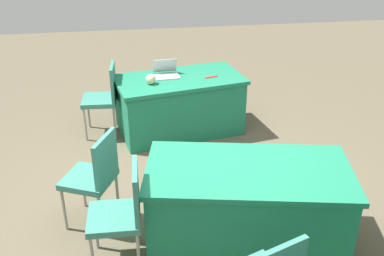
{
  "coord_description": "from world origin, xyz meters",
  "views": [
    {
      "loc": [
        0.51,
        3.72,
        2.9
      ],
      "look_at": [
        -0.05,
        -0.12,
        0.9
      ],
      "focal_mm": 42.38,
      "sensor_mm": 36.0,
      "label": 1
    }
  ],
  "objects": [
    {
      "name": "yarn_ball",
      "position": [
        0.24,
        -1.63,
        0.84
      ],
      "size": [
        0.13,
        0.13,
        0.13
      ],
      "primitive_type": "sphere",
      "color": "beige",
      "rests_on": "table_foreground"
    },
    {
      "name": "ground_plane",
      "position": [
        0.0,
        0.0,
        0.0
      ],
      "size": [
        14.4,
        14.4,
        0.0
      ],
      "primitive_type": "plane",
      "color": "brown"
    },
    {
      "name": "chair_aisle",
      "position": [
        0.65,
        0.61,
        0.55
      ],
      "size": [
        0.45,
        0.45,
        0.96
      ],
      "rotation": [
        0.0,
        0.0,
        -1.6
      ],
      "color": "#9E9993",
      "rests_on": "ground"
    },
    {
      "name": "laptop_silver",
      "position": [
        0.03,
        -1.89,
        0.82
      ],
      "size": [
        0.34,
        0.32,
        0.21
      ],
      "rotation": [
        0.0,
        0.0,
        0.09
      ],
      "color": "silver",
      "rests_on": "table_foreground"
    },
    {
      "name": "chair_by_pillar",
      "position": [
        0.89,
        0.04,
        0.57
      ],
      "size": [
        0.58,
        0.58,
        0.98
      ],
      "rotation": [
        0.0,
        0.0,
        4.29
      ],
      "color": "#9E9993",
      "rests_on": "ground"
    },
    {
      "name": "table_foreground",
      "position": [
        -0.14,
        -1.79,
        0.39
      ],
      "size": [
        1.77,
        1.15,
        0.78
      ],
      "rotation": [
        0.0,
        0.0,
        0.19
      ],
      "color": "#1E7A56",
      "rests_on": "ground"
    },
    {
      "name": "scissors_red",
      "position": [
        -0.55,
        -1.75,
        0.78
      ],
      "size": [
        0.18,
        0.09,
        0.01
      ],
      "primitive_type": "cube",
      "rotation": [
        0.0,
        0.0,
        0.33
      ],
      "color": "red",
      "rests_on": "table_foreground"
    },
    {
      "name": "chair_tucked_right",
      "position": [
        0.85,
        -1.88,
        0.56
      ],
      "size": [
        0.46,
        0.46,
        0.97
      ],
      "rotation": [
        0.0,
        0.0,
        4.66
      ],
      "color": "#9E9993",
      "rests_on": "ground"
    },
    {
      "name": "table_mid_right",
      "position": [
        -0.47,
        0.49,
        0.39
      ],
      "size": [
        1.95,
        1.25,
        0.78
      ],
      "rotation": [
        0.0,
        0.0,
        -0.19
      ],
      "color": "#1E7A56",
      "rests_on": "ground"
    }
  ]
}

